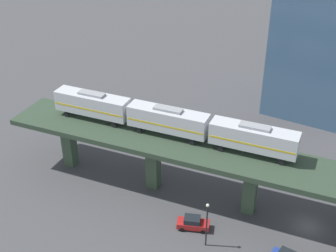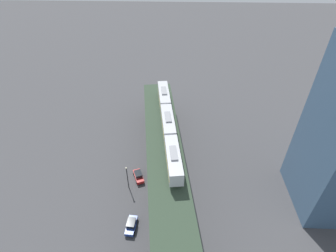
{
  "view_description": "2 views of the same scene",
  "coord_description": "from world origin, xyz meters",
  "px_view_note": "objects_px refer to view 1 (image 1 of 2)",
  "views": [
    {
      "loc": [
        51.93,
        8.17,
        44.64
      ],
      "look_at": [
        1.45,
        -21.67,
        10.43
      ],
      "focal_mm": 50.0,
      "sensor_mm": 36.0,
      "label": 1
    },
    {
      "loc": [
        -0.66,
        29.5,
        50.07
      ],
      "look_at": [
        1.45,
        -21.67,
        10.43
      ],
      "focal_mm": 28.0,
      "sensor_mm": 36.0,
      "label": 2
    }
  ],
  "objects_px": {
    "subway_train": "(168,120)",
    "street_lamp": "(207,221)",
    "office_tower": "(326,21)",
    "street_car_red": "(193,223)"
  },
  "relations": [
    {
      "from": "street_car_red",
      "to": "office_tower",
      "type": "xyz_separation_m",
      "value": [
        -43.82,
        3.94,
        17.06
      ]
    },
    {
      "from": "street_car_red",
      "to": "office_tower",
      "type": "distance_m",
      "value": 47.19
    },
    {
      "from": "subway_train",
      "to": "street_car_red",
      "type": "height_order",
      "value": "subway_train"
    },
    {
      "from": "street_car_red",
      "to": "office_tower",
      "type": "relative_size",
      "value": 0.13
    },
    {
      "from": "street_lamp",
      "to": "street_car_red",
      "type": "bearing_deg",
      "value": -123.73
    },
    {
      "from": "subway_train",
      "to": "street_lamp",
      "type": "distance_m",
      "value": 16.0
    },
    {
      "from": "street_car_red",
      "to": "street_lamp",
      "type": "xyz_separation_m",
      "value": [
        1.98,
        2.97,
        3.17
      ]
    },
    {
      "from": "street_car_red",
      "to": "street_lamp",
      "type": "distance_m",
      "value": 4.77
    },
    {
      "from": "subway_train",
      "to": "street_car_red",
      "type": "xyz_separation_m",
      "value": [
        6.96,
        8.07,
        -10.53
      ]
    },
    {
      "from": "street_lamp",
      "to": "office_tower",
      "type": "distance_m",
      "value": 47.87
    }
  ]
}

